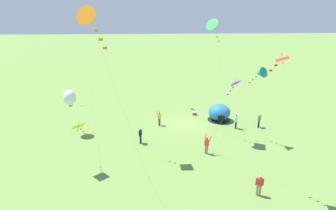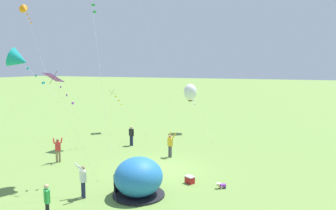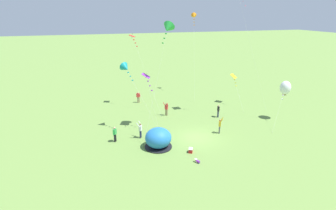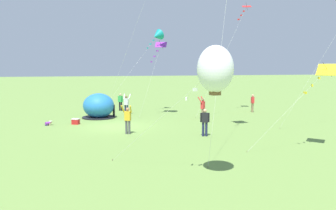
{
  "view_description": "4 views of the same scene",
  "coord_description": "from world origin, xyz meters",
  "px_view_note": "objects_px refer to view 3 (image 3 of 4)",
  "views": [
    {
      "loc": [
        3.87,
        29.3,
        12.75
      ],
      "look_at": [
        2.02,
        2.05,
        3.19
      ],
      "focal_mm": 28.0,
      "sensor_mm": 36.0,
      "label": 1
    },
    {
      "loc": [
        -19.79,
        -8.56,
        7.0
      ],
      "look_at": [
        2.27,
        0.22,
        4.1
      ],
      "focal_mm": 35.0,
      "sensor_mm": 36.0,
      "label": 2
    },
    {
      "loc": [
        -10.7,
        -24.07,
        13.17
      ],
      "look_at": [
        -1.92,
        4.59,
        2.49
      ],
      "focal_mm": 28.0,
      "sensor_mm": 36.0,
      "label": 3
    },
    {
      "loc": [
        23.56,
        -3.36,
        4.24
      ],
      "look_at": [
        2.43,
        3.18,
        1.73
      ],
      "focal_mm": 35.0,
      "sensor_mm": 36.0,
      "label": 4
    }
  ],
  "objects_px": {
    "cooler_box": "(191,150)",
    "person_watching_sky": "(218,110)",
    "kite_white": "(285,88)",
    "kite_green": "(168,28)",
    "kite_purple": "(147,78)",
    "kite_red": "(133,39)",
    "popup_tent": "(158,138)",
    "toddler_crawling": "(197,161)",
    "kite_yellow": "(234,77)",
    "kite_orange": "(194,16)",
    "kite_teal": "(126,68)",
    "person_center_field": "(166,108)",
    "person_with_toddler": "(115,133)",
    "person_flying_kite": "(220,125)",
    "person_near_tent": "(140,130)",
    "person_strolling": "(138,97)"
  },
  "relations": [
    {
      "from": "cooler_box",
      "to": "person_flying_kite",
      "type": "bearing_deg",
      "value": 33.06
    },
    {
      "from": "person_strolling",
      "to": "kite_white",
      "type": "xyz_separation_m",
      "value": [
        16.51,
        -11.82,
        3.23
      ]
    },
    {
      "from": "toddler_crawling",
      "to": "kite_green",
      "type": "relative_size",
      "value": 0.04
    },
    {
      "from": "person_watching_sky",
      "to": "person_with_toddler",
      "type": "distance_m",
      "value": 14.13
    },
    {
      "from": "person_near_tent",
      "to": "kite_green",
      "type": "height_order",
      "value": "kite_green"
    },
    {
      "from": "kite_green",
      "to": "kite_orange",
      "type": "bearing_deg",
      "value": 58.04
    },
    {
      "from": "kite_orange",
      "to": "kite_purple",
      "type": "distance_m",
      "value": 18.01
    },
    {
      "from": "person_flying_kite",
      "to": "kite_green",
      "type": "height_order",
      "value": "kite_green"
    },
    {
      "from": "kite_red",
      "to": "popup_tent",
      "type": "bearing_deg",
      "value": -90.86
    },
    {
      "from": "toddler_crawling",
      "to": "person_near_tent",
      "type": "height_order",
      "value": "person_near_tent"
    },
    {
      "from": "kite_white",
      "to": "kite_orange",
      "type": "bearing_deg",
      "value": 111.82
    },
    {
      "from": "person_watching_sky",
      "to": "kite_purple",
      "type": "distance_m",
      "value": 10.82
    },
    {
      "from": "kite_white",
      "to": "person_watching_sky",
      "type": "bearing_deg",
      "value": 158.79
    },
    {
      "from": "person_watching_sky",
      "to": "person_with_toddler",
      "type": "xyz_separation_m",
      "value": [
        -13.79,
        -3.08,
        0.0
      ]
    },
    {
      "from": "toddler_crawling",
      "to": "kite_green",
      "type": "height_order",
      "value": "kite_green"
    },
    {
      "from": "person_flying_kite",
      "to": "person_center_field",
      "type": "xyz_separation_m",
      "value": [
        -4.26,
        7.05,
        0.0
      ]
    },
    {
      "from": "toddler_crawling",
      "to": "kite_yellow",
      "type": "bearing_deg",
      "value": 50.2
    },
    {
      "from": "person_strolling",
      "to": "person_near_tent",
      "type": "xyz_separation_m",
      "value": [
        -2.07,
        -11.87,
        0.03
      ]
    },
    {
      "from": "person_watching_sky",
      "to": "kite_red",
      "type": "distance_m",
      "value": 15.17
    },
    {
      "from": "popup_tent",
      "to": "person_near_tent",
      "type": "bearing_deg",
      "value": 117.18
    },
    {
      "from": "person_watching_sky",
      "to": "kite_purple",
      "type": "height_order",
      "value": "kite_purple"
    },
    {
      "from": "toddler_crawling",
      "to": "person_near_tent",
      "type": "distance_m",
      "value": 7.71
    },
    {
      "from": "person_with_toddler",
      "to": "kite_green",
      "type": "distance_m",
      "value": 12.51
    },
    {
      "from": "person_watching_sky",
      "to": "kite_orange",
      "type": "relative_size",
      "value": 0.13
    },
    {
      "from": "cooler_box",
      "to": "popup_tent",
      "type": "bearing_deg",
      "value": 144.34
    },
    {
      "from": "person_center_field",
      "to": "popup_tent",
      "type": "bearing_deg",
      "value": -112.07
    },
    {
      "from": "person_with_toddler",
      "to": "kite_white",
      "type": "bearing_deg",
      "value": 0.39
    },
    {
      "from": "person_watching_sky",
      "to": "person_flying_kite",
      "type": "relative_size",
      "value": 0.91
    },
    {
      "from": "person_strolling",
      "to": "cooler_box",
      "type": "bearing_deg",
      "value": -82.9
    },
    {
      "from": "cooler_box",
      "to": "person_watching_sky",
      "type": "height_order",
      "value": "person_watching_sky"
    },
    {
      "from": "person_flying_kite",
      "to": "person_center_field",
      "type": "height_order",
      "value": "same"
    },
    {
      "from": "popup_tent",
      "to": "person_near_tent",
      "type": "distance_m",
      "value": 2.93
    },
    {
      "from": "cooler_box",
      "to": "person_with_toddler",
      "type": "xyz_separation_m",
      "value": [
        -6.9,
        4.5,
        0.74
      ]
    },
    {
      "from": "kite_red",
      "to": "kite_white",
      "type": "relative_size",
      "value": 2.05
    },
    {
      "from": "person_strolling",
      "to": "kite_green",
      "type": "bearing_deg",
      "value": -80.96
    },
    {
      "from": "kite_yellow",
      "to": "toddler_crawling",
      "type": "bearing_deg",
      "value": -129.8
    },
    {
      "from": "person_flying_kite",
      "to": "kite_red",
      "type": "bearing_deg",
      "value": 120.44
    },
    {
      "from": "toddler_crawling",
      "to": "person_with_toddler",
      "type": "xyz_separation_m",
      "value": [
        -6.78,
        6.43,
        0.79
      ]
    },
    {
      "from": "toddler_crawling",
      "to": "kite_orange",
      "type": "bearing_deg",
      "value": 69.37
    },
    {
      "from": "kite_teal",
      "to": "kite_white",
      "type": "bearing_deg",
      "value": -9.08
    },
    {
      "from": "person_near_tent",
      "to": "kite_purple",
      "type": "bearing_deg",
      "value": 61.94
    },
    {
      "from": "kite_orange",
      "to": "person_center_field",
      "type": "bearing_deg",
      "value": -127.42
    },
    {
      "from": "person_flying_kite",
      "to": "kite_teal",
      "type": "height_order",
      "value": "kite_teal"
    },
    {
      "from": "popup_tent",
      "to": "kite_teal",
      "type": "relative_size",
      "value": 0.35
    },
    {
      "from": "person_center_field",
      "to": "kite_red",
      "type": "relative_size",
      "value": 0.18
    },
    {
      "from": "popup_tent",
      "to": "kite_white",
      "type": "xyz_separation_m",
      "value": [
        17.24,
        2.65,
        3.2
      ]
    },
    {
      "from": "person_strolling",
      "to": "kite_white",
      "type": "relative_size",
      "value": 0.34
    },
    {
      "from": "kite_white",
      "to": "kite_green",
      "type": "bearing_deg",
      "value": 173.53
    },
    {
      "from": "toddler_crawling",
      "to": "kite_purple",
      "type": "distance_m",
      "value": 11.3
    },
    {
      "from": "cooler_box",
      "to": "person_watching_sky",
      "type": "bearing_deg",
      "value": 47.72
    }
  ]
}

